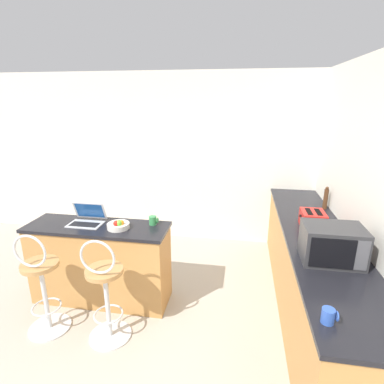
# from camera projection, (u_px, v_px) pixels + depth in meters

# --- Properties ---
(ground_plane) EXTENTS (20.00, 20.00, 0.00)m
(ground_plane) POSITION_uv_depth(u_px,v_px,m) (106.00, 367.00, 2.57)
(ground_plane) COLOR #ADA393
(wall_back) EXTENTS (12.00, 0.06, 2.60)m
(wall_back) POSITION_uv_depth(u_px,v_px,m) (173.00, 159.00, 4.69)
(wall_back) COLOR silver
(wall_back) RESTS_ON ground_plane
(breakfast_bar) EXTENTS (1.54, 0.49, 0.90)m
(breakfast_bar) POSITION_uv_depth(u_px,v_px,m) (101.00, 263.00, 3.33)
(breakfast_bar) COLOR #B27C42
(breakfast_bar) RESTS_ON ground_plane
(counter_right) EXTENTS (0.66, 3.16, 0.90)m
(counter_right) POSITION_uv_depth(u_px,v_px,m) (312.00, 273.00, 3.14)
(counter_right) COLOR #B27C42
(counter_right) RESTS_ON ground_plane
(bar_stool_near) EXTENTS (0.40, 0.40, 1.07)m
(bar_stool_near) POSITION_uv_depth(u_px,v_px,m) (42.00, 285.00, 2.84)
(bar_stool_near) COLOR silver
(bar_stool_near) RESTS_ON ground_plane
(bar_stool_far) EXTENTS (0.40, 0.40, 1.07)m
(bar_stool_far) POSITION_uv_depth(u_px,v_px,m) (105.00, 292.00, 2.74)
(bar_stool_far) COLOR silver
(bar_stool_far) RESTS_ON ground_plane
(laptop) EXTENTS (0.36, 0.27, 0.22)m
(laptop) POSITION_uv_depth(u_px,v_px,m) (87.00, 218.00, 3.25)
(laptop) COLOR #B7BABF
(laptop) RESTS_ON breakfast_bar
(microwave) EXTENTS (0.47, 0.35, 0.31)m
(microwave) POSITION_uv_depth(u_px,v_px,m) (332.00, 244.00, 2.46)
(microwave) COLOR #2D2D30
(microwave) RESTS_ON counter_right
(toaster) EXTENTS (0.25, 0.28, 0.18)m
(toaster) POSITION_uv_depth(u_px,v_px,m) (313.00, 220.00, 3.13)
(toaster) COLOR red
(toaster) RESTS_ON counter_right
(fruit_bowl) EXTENTS (0.23, 0.23, 0.11)m
(fruit_bowl) POSITION_uv_depth(u_px,v_px,m) (118.00, 225.00, 3.11)
(fruit_bowl) COLOR silver
(fruit_bowl) RESTS_ON breakfast_bar
(mug_green) EXTENTS (0.10, 0.08, 0.09)m
(mug_green) POSITION_uv_depth(u_px,v_px,m) (153.00, 220.00, 3.21)
(mug_green) COLOR #338447
(mug_green) RESTS_ON breakfast_bar
(pepper_mill) EXTENTS (0.05, 0.05, 0.28)m
(pepper_mill) POSITION_uv_depth(u_px,v_px,m) (326.00, 198.00, 3.66)
(pepper_mill) COLOR #4C2D19
(pepper_mill) RESTS_ON counter_right
(mug_blue) EXTENTS (0.10, 0.08, 0.09)m
(mug_blue) POSITION_uv_depth(u_px,v_px,m) (329.00, 316.00, 1.79)
(mug_blue) COLOR #2D51AD
(mug_blue) RESTS_ON counter_right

